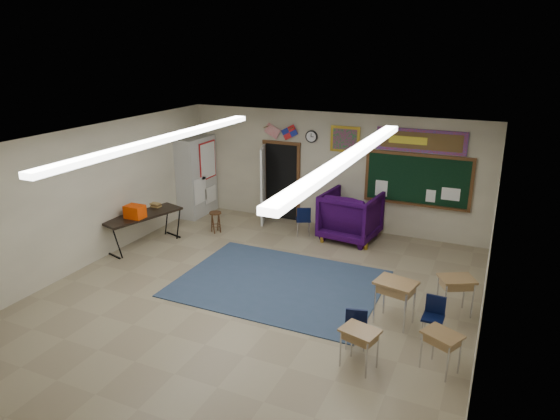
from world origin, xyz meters
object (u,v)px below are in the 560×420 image
at_px(wingback_armchair, 351,216).
at_px(student_desk_front_right, 455,294).
at_px(folding_table, 143,229).
at_px(wooden_stool, 216,222).
at_px(student_desk_front_left, 395,300).

height_order(wingback_armchair, student_desk_front_right, wingback_armchair).
height_order(folding_table, wooden_stool, folding_table).
xyz_separation_m(wingback_armchair, student_desk_front_right, (2.76, -2.74, -0.20)).
bearing_deg(wingback_armchair, folding_table, 35.82).
height_order(student_desk_front_left, wooden_stool, student_desk_front_left).
xyz_separation_m(wingback_armchair, folding_table, (-4.37, -2.49, -0.17)).
bearing_deg(wingback_armchair, student_desk_front_right, 141.41).
distance_m(wingback_armchair, folding_table, 5.03).
xyz_separation_m(folding_table, wooden_stool, (1.10, 1.49, -0.15)).
bearing_deg(student_desk_front_right, wingback_armchair, 106.94).
bearing_deg(folding_table, wingback_armchair, 45.90).
relative_size(wingback_armchair, wooden_stool, 2.44).
bearing_deg(wingback_armchair, wooden_stool, 23.17).
bearing_deg(wooden_stool, wingback_armchair, 17.00).
bearing_deg(folding_table, student_desk_front_right, 14.20).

